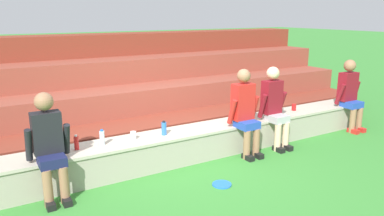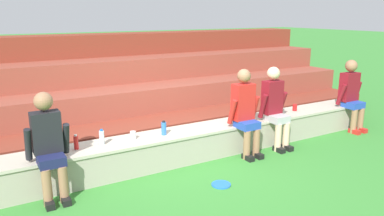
% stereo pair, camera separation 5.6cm
% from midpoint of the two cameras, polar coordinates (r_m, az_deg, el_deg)
% --- Properties ---
extents(ground_plane, '(80.00, 80.00, 0.00)m').
position_cam_midpoint_polar(ground_plane, '(5.80, 0.20, -8.64)').
color(ground_plane, '#388433').
extents(stone_seating_wall, '(8.05, 0.58, 0.47)m').
position_cam_midpoint_polar(stone_seating_wall, '(5.93, -1.13, -5.51)').
color(stone_seating_wall, '#A8A08E').
rests_on(stone_seating_wall, ground).
extents(brick_bleachers, '(9.69, 3.06, 1.81)m').
position_cam_midpoint_polar(brick_bleachers, '(7.87, -9.52, 2.50)').
color(brick_bleachers, brown).
rests_on(brick_bleachers, ground).
extents(person_left_of_center, '(0.52, 0.55, 1.34)m').
position_cam_midpoint_polar(person_left_of_center, '(4.91, -20.54, -5.00)').
color(person_left_of_center, '#996B4C').
rests_on(person_left_of_center, ground).
extents(person_center, '(0.53, 0.51, 1.40)m').
position_cam_midpoint_polar(person_center, '(6.06, 8.32, -0.39)').
color(person_center, '#996B4C').
rests_on(person_center, ground).
extents(person_right_of_center, '(0.51, 0.55, 1.38)m').
position_cam_midpoint_polar(person_right_of_center, '(6.52, 12.67, 0.35)').
color(person_right_of_center, beige).
rests_on(person_right_of_center, ground).
extents(person_far_right, '(0.55, 0.52, 1.38)m').
position_cam_midpoint_polar(person_far_right, '(7.93, 23.12, 2.07)').
color(person_far_right, '#996B4C').
rests_on(person_far_right, ground).
extents(water_bottle_near_right, '(0.08, 0.08, 0.22)m').
position_cam_midpoint_polar(water_bottle_near_right, '(5.66, -3.99, -3.06)').
color(water_bottle_near_right, blue).
rests_on(water_bottle_near_right, stone_seating_wall).
extents(water_bottle_mid_left, '(0.07, 0.07, 0.23)m').
position_cam_midpoint_polar(water_bottle_mid_left, '(5.36, -13.17, -4.37)').
color(water_bottle_mid_left, silver).
rests_on(water_bottle_mid_left, stone_seating_wall).
extents(water_bottle_near_left, '(0.06, 0.06, 0.21)m').
position_cam_midpoint_polar(water_bottle_near_left, '(5.29, -16.81, -4.99)').
color(water_bottle_near_left, red).
rests_on(water_bottle_near_left, stone_seating_wall).
extents(plastic_cup_left_end, '(0.08, 0.08, 0.12)m').
position_cam_midpoint_polar(plastic_cup_left_end, '(5.52, -8.61, -4.10)').
color(plastic_cup_left_end, white).
rests_on(plastic_cup_left_end, stone_seating_wall).
extents(plastic_cup_right_end, '(0.08, 0.08, 0.12)m').
position_cam_midpoint_polar(plastic_cup_right_end, '(7.29, 15.47, 0.07)').
color(plastic_cup_right_end, red).
rests_on(plastic_cup_right_end, stone_seating_wall).
extents(frisbee, '(0.26, 0.26, 0.02)m').
position_cam_midpoint_polar(frisbee, '(5.19, 4.72, -11.45)').
color(frisbee, blue).
rests_on(frisbee, ground).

